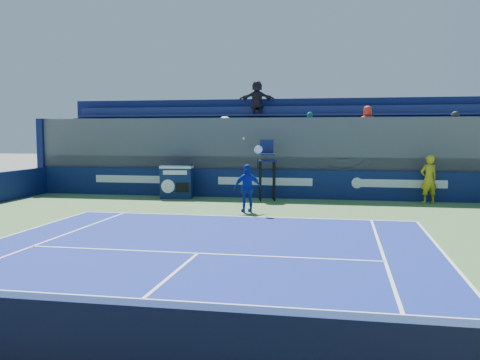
% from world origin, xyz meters
% --- Properties ---
extents(ball_person, '(0.80, 0.67, 1.89)m').
position_xyz_m(ball_person, '(6.51, 16.56, 0.95)').
color(ball_person, gold).
rests_on(ball_person, apron).
extents(tennis_net, '(11.65, 0.08, 1.10)m').
position_xyz_m(tennis_net, '(0.00, 0.00, 0.56)').
color(tennis_net, black).
rests_on(tennis_net, ground).
extents(back_hoarding, '(20.40, 0.21, 1.20)m').
position_xyz_m(back_hoarding, '(0.00, 17.10, 0.60)').
color(back_hoarding, '#0C1A48').
rests_on(back_hoarding, ground).
extents(match_clock, '(1.39, 0.86, 1.40)m').
position_xyz_m(match_clock, '(-3.61, 16.27, 0.74)').
color(match_clock, '#0E1C46').
rests_on(match_clock, ground).
extents(umpire_chair, '(0.83, 0.83, 2.48)m').
position_xyz_m(umpire_chair, '(0.20, 16.29, 1.53)').
color(umpire_chair, black).
rests_on(umpire_chair, ground).
extents(tennis_player, '(1.05, 0.76, 2.57)m').
position_xyz_m(tennis_player, '(0.00, 12.89, 0.85)').
color(tennis_player, '#13289D').
rests_on(tennis_player, apron).
extents(stadium_seating, '(21.00, 4.05, 5.24)m').
position_xyz_m(stadium_seating, '(-0.01, 19.15, 1.85)').
color(stadium_seating, '#4F4F54').
rests_on(stadium_seating, ground).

